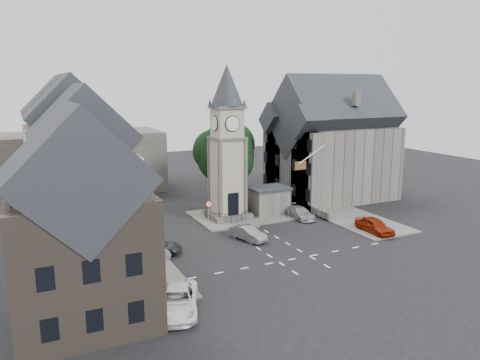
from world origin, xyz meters
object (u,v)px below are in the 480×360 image
clock_tower (227,144)px  stone_shelter (269,200)px  car_east_red (375,226)px  pedestrian (310,202)px  car_west_blue (141,253)px

clock_tower → stone_shelter: (4.80, -0.49, -6.57)m
stone_shelter → car_east_red: bearing=-60.5°
pedestrian → stone_shelter: bearing=-4.2°
stone_shelter → pedestrian: bearing=-4.1°
car_west_blue → stone_shelter: bearing=-56.2°
clock_tower → pedestrian: bearing=-4.9°
clock_tower → car_west_blue: (-11.50, -8.20, -7.51)m
stone_shelter → car_west_blue: stone_shelter is taller
car_east_red → pedestrian: pedestrian is taller
stone_shelter → car_east_red: size_ratio=0.97×
stone_shelter → car_west_blue: (-16.30, -7.71, -0.94)m
pedestrian → clock_tower: bearing=-5.0°
clock_tower → car_west_blue: clock_tower is taller
car_east_red → stone_shelter: bearing=120.5°
stone_shelter → pedestrian: size_ratio=2.46×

